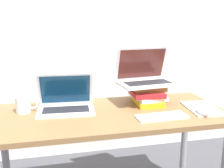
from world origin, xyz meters
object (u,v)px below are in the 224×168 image
at_px(laptop_left, 66,103).
at_px(mug, 24,105).
at_px(mouse, 202,112).
at_px(notepad, 203,108).
at_px(wireless_keyboard, 162,117).
at_px(book_stack, 147,93).
at_px(laptop_on_books, 145,77).

bearing_deg(laptop_left, mug, 176.84).
xyz_separation_m(mouse, notepad, (0.06, 0.10, -0.01)).
bearing_deg(mug, notepad, -9.45).
xyz_separation_m(laptop_left, mug, (-0.26, 0.01, 0.00)).
bearing_deg(wireless_keyboard, book_stack, 87.54).
distance_m(laptop_left, book_stack, 0.55).
relative_size(laptop_left, mouse, 3.28).
distance_m(wireless_keyboard, notepad, 0.33).
bearing_deg(laptop_on_books, mug, -177.11).
bearing_deg(mug, wireless_keyboard, -18.82).
relative_size(book_stack, notepad, 0.97).
height_order(laptop_on_books, mouse, laptop_on_books).
bearing_deg(laptop_on_books, book_stack, -57.33).
bearing_deg(mouse, book_stack, 128.27).
bearing_deg(book_stack, mug, -178.28).
relative_size(laptop_on_books, notepad, 1.31).
distance_m(book_stack, mug, 0.81).
distance_m(laptop_on_books, mug, 0.81).
relative_size(wireless_keyboard, mouse, 2.79).
bearing_deg(mug, mouse, -15.06).
xyz_separation_m(book_stack, mouse, (0.24, -0.31, -0.05)).
bearing_deg(laptop_left, mouse, -18.68).
xyz_separation_m(laptop_on_books, wireless_keyboard, (-0.00, -0.31, -0.18)).
relative_size(book_stack, mouse, 2.72).
distance_m(book_stack, wireless_keyboard, 0.30).
relative_size(laptop_left, notepad, 1.17).
height_order(laptop_on_books, notepad, laptop_on_books).
relative_size(book_stack, laptop_on_books, 0.74).
bearing_deg(mug, laptop_left, -3.16).
distance_m(book_stack, notepad, 0.38).
bearing_deg(laptop_left, book_stack, 3.99).
distance_m(laptop_on_books, wireless_keyboard, 0.36).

